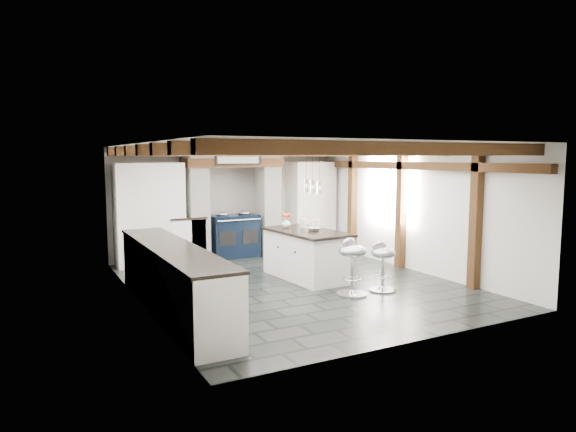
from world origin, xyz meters
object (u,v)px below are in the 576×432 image
range_cooker (234,235)px  bar_stool_near (383,261)px  bar_stool_far (352,260)px  kitchen_island (306,254)px

range_cooker → bar_stool_near: size_ratio=1.28×
range_cooker → bar_stool_far: range_cooker is taller
kitchen_island → bar_stool_far: bearing=-92.1°
bar_stool_far → kitchen_island: bearing=72.8°
bar_stool_far → bar_stool_near: bearing=-21.6°
kitchen_island → bar_stool_far: (0.05, -1.30, 0.11)m
range_cooker → bar_stool_far: bearing=-82.9°
bar_stool_near → bar_stool_far: bar_stool_far is taller
range_cooker → kitchen_island: (0.41, -2.38, -0.03)m
bar_stool_near → bar_stool_far: 0.58m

